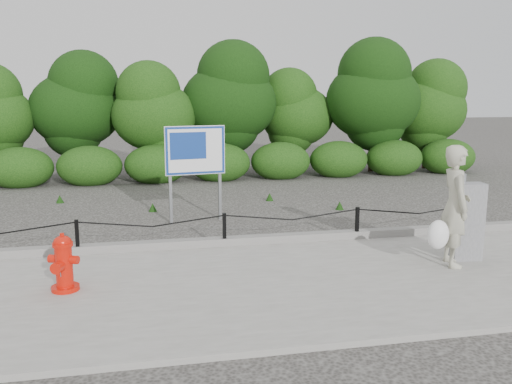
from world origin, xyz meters
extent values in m
plane|color=#2D2B28|center=(0.00, 0.00, 0.00)|extent=(90.00, 90.00, 0.00)
cube|color=gray|center=(0.00, -2.00, 0.04)|extent=(14.00, 4.00, 0.08)
cube|color=slate|center=(0.00, 0.05, 0.15)|extent=(14.00, 0.22, 0.14)
cube|color=black|center=(-2.50, 0.00, 0.38)|extent=(0.06, 0.06, 0.60)
cube|color=black|center=(0.00, 0.00, 0.38)|extent=(0.06, 0.06, 0.60)
cube|color=black|center=(2.50, 0.00, 0.38)|extent=(0.06, 0.06, 0.60)
cube|color=black|center=(5.00, 0.00, 0.38)|extent=(0.06, 0.06, 0.60)
cylinder|color=black|center=(-1.25, 0.00, 0.60)|extent=(2.50, 0.02, 0.02)
cylinder|color=black|center=(1.25, 0.00, 0.60)|extent=(2.50, 0.02, 0.02)
cylinder|color=black|center=(3.75, 0.00, 0.60)|extent=(2.50, 0.02, 0.02)
cylinder|color=black|center=(-3.50, 9.40, 1.00)|extent=(0.18, 0.18, 2.00)
ellipsoid|color=#1C4710|center=(-3.50, 9.40, 2.40)|extent=(2.96, 2.56, 3.20)
cylinder|color=black|center=(-1.00, 8.60, 0.92)|extent=(0.18, 0.18, 1.83)
ellipsoid|color=#1C4710|center=(-1.00, 8.60, 2.20)|extent=(2.71, 2.34, 2.93)
cylinder|color=black|center=(1.50, 9.00, 1.09)|extent=(0.18, 0.18, 2.18)
ellipsoid|color=#1C4710|center=(1.50, 9.00, 2.62)|extent=(3.23, 2.80, 3.49)
cylinder|color=black|center=(4.00, 9.40, 0.88)|extent=(0.18, 0.18, 1.76)
ellipsoid|color=#1C4710|center=(4.00, 9.40, 2.11)|extent=(2.60, 2.25, 2.82)
cylinder|color=black|center=(6.50, 8.60, 1.13)|extent=(0.18, 0.18, 2.25)
ellipsoid|color=#1C4710|center=(6.50, 8.60, 2.70)|extent=(3.33, 2.88, 3.60)
cylinder|color=black|center=(8.80, 9.00, 0.97)|extent=(0.18, 0.18, 1.93)
ellipsoid|color=#1C4710|center=(8.80, 9.00, 2.32)|extent=(2.86, 2.47, 3.09)
cylinder|color=red|center=(-2.48, -1.72, 0.11)|extent=(0.49, 0.49, 0.06)
cylinder|color=red|center=(-2.48, -1.72, 0.43)|extent=(0.30, 0.30, 0.57)
cylinder|color=red|center=(-2.48, -1.72, 0.74)|extent=(0.36, 0.36, 0.05)
ellipsoid|color=red|center=(-2.48, -1.72, 0.77)|extent=(0.31, 0.31, 0.18)
cylinder|color=red|center=(-2.48, -1.72, 0.87)|extent=(0.08, 0.08, 0.05)
cylinder|color=red|center=(-2.63, -1.66, 0.52)|extent=(0.14, 0.15, 0.12)
cylinder|color=red|center=(-2.33, -1.77, 0.52)|extent=(0.14, 0.15, 0.12)
cylinder|color=red|center=(-2.54, -1.88, 0.46)|extent=(0.19, 0.18, 0.16)
cylinder|color=slate|center=(-2.51, -1.86, 0.38)|extent=(0.01, 0.06, 0.12)
imported|color=#A8A690|center=(3.38, -1.77, 1.03)|extent=(0.61, 0.78, 1.91)
ellipsoid|color=white|center=(3.03, -1.92, 0.63)|extent=(0.34, 0.27, 0.46)
cube|color=gray|center=(3.75, -1.56, 0.71)|extent=(0.51, 0.33, 1.27)
cube|color=slate|center=(3.75, -1.38, 0.78)|extent=(0.06, 0.06, 1.40)
cube|color=slate|center=(-0.83, 2.24, 1.04)|extent=(0.07, 0.07, 2.08)
cube|color=slate|center=(0.25, 2.39, 1.04)|extent=(0.07, 0.07, 2.08)
cube|color=white|center=(-0.28, 2.28, 1.56)|extent=(1.29, 0.22, 1.04)
cube|color=navy|center=(-0.28, 2.25, 1.56)|extent=(1.26, 0.18, 1.01)
cube|color=navy|center=(-0.43, 2.22, 1.66)|extent=(0.77, 0.11, 0.57)
camera|label=1|loc=(-1.33, -9.23, 2.79)|focal=38.00mm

